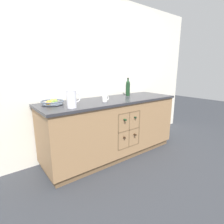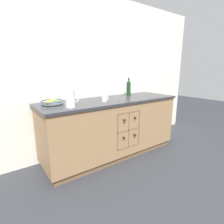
{
  "view_description": "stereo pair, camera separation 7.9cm",
  "coord_description": "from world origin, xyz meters",
  "px_view_note": "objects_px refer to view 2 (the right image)",
  "views": [
    {
      "loc": [
        -1.64,
        -2.15,
        1.38
      ],
      "look_at": [
        0.0,
        0.0,
        0.72
      ],
      "focal_mm": 28.0,
      "sensor_mm": 36.0,
      "label": 1
    },
    {
      "loc": [
        -1.57,
        -2.19,
        1.38
      ],
      "look_at": [
        0.0,
        0.0,
        0.72
      ],
      "focal_mm": 28.0,
      "sensor_mm": 36.0,
      "label": 2
    }
  ],
  "objects_px": {
    "standing_wine_bottle": "(129,88)",
    "fruit_bowl": "(52,102)",
    "white_pitcher": "(71,98)",
    "ceramic_mug": "(105,99)"
  },
  "relations": [
    {
      "from": "ceramic_mug",
      "to": "standing_wine_bottle",
      "type": "xyz_separation_m",
      "value": [
        0.67,
        0.25,
        0.1
      ]
    },
    {
      "from": "ceramic_mug",
      "to": "standing_wine_bottle",
      "type": "distance_m",
      "value": 0.72
    },
    {
      "from": "fruit_bowl",
      "to": "ceramic_mug",
      "type": "xyz_separation_m",
      "value": [
        0.69,
        -0.21,
        0.01
      ]
    },
    {
      "from": "fruit_bowl",
      "to": "white_pitcher",
      "type": "relative_size",
      "value": 1.38
    },
    {
      "from": "fruit_bowl",
      "to": "white_pitcher",
      "type": "distance_m",
      "value": 0.35
    },
    {
      "from": "standing_wine_bottle",
      "to": "fruit_bowl",
      "type": "bearing_deg",
      "value": -178.61
    },
    {
      "from": "white_pitcher",
      "to": "standing_wine_bottle",
      "type": "height_order",
      "value": "standing_wine_bottle"
    },
    {
      "from": "white_pitcher",
      "to": "standing_wine_bottle",
      "type": "distance_m",
      "value": 1.28
    },
    {
      "from": "white_pitcher",
      "to": "ceramic_mug",
      "type": "bearing_deg",
      "value": 9.86
    },
    {
      "from": "fruit_bowl",
      "to": "standing_wine_bottle",
      "type": "distance_m",
      "value": 1.37
    }
  ]
}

